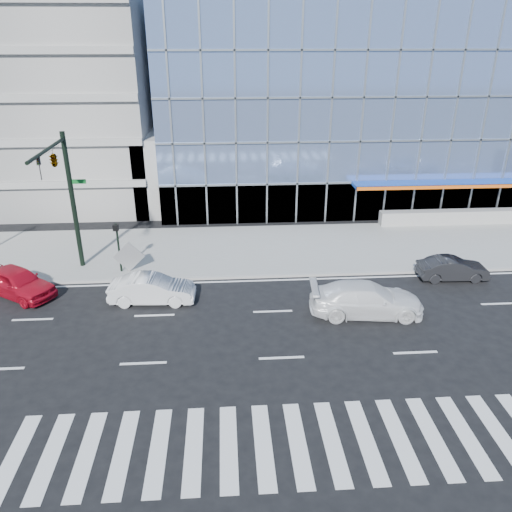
# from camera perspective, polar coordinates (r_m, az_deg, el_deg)

# --- Properties ---
(ground) EXTENTS (160.00, 160.00, 0.00)m
(ground) POSITION_cam_1_polar(r_m,az_deg,el_deg) (25.67, 1.92, -6.35)
(ground) COLOR black
(ground) RESTS_ON ground
(sidewalk) EXTENTS (120.00, 8.00, 0.15)m
(sidewalk) POSITION_cam_1_polar(r_m,az_deg,el_deg) (32.75, 0.57, 0.87)
(sidewalk) COLOR gray
(sidewalk) RESTS_ON ground
(theatre_building) EXTENTS (42.00, 26.00, 15.00)m
(theatre_building) POSITION_cam_1_polar(r_m,az_deg,el_deg) (50.99, 15.60, 17.10)
(theatre_building) COLOR #7D99D0
(theatre_building) RESTS_ON ground
(parking_garage) EXTENTS (24.00, 24.00, 20.00)m
(parking_garage) POSITION_cam_1_polar(r_m,az_deg,el_deg) (51.24, -25.39, 18.62)
(parking_garage) COLOR gray
(parking_garage) RESTS_ON ground
(ramp_block) EXTENTS (6.00, 8.00, 6.00)m
(ramp_block) POSITION_cam_1_polar(r_m,az_deg,el_deg) (41.40, -8.92, 9.85)
(ramp_block) COLOR gray
(ramp_block) RESTS_ON ground
(traffic_signal) EXTENTS (1.14, 5.74, 8.00)m
(traffic_signal) POSITION_cam_1_polar(r_m,az_deg,el_deg) (28.78, -21.49, 8.70)
(traffic_signal) COLOR black
(traffic_signal) RESTS_ON sidewalk
(ped_signal_post) EXTENTS (0.30, 0.33, 3.00)m
(ped_signal_post) POSITION_cam_1_polar(r_m,az_deg,el_deg) (29.71, -15.54, 1.74)
(ped_signal_post) COLOR black
(ped_signal_post) RESTS_ON sidewalk
(white_suv) EXTENTS (5.82, 2.71, 1.64)m
(white_suv) POSITION_cam_1_polar(r_m,az_deg,el_deg) (25.68, 12.51, -4.84)
(white_suv) COLOR white
(white_suv) RESTS_ON ground
(white_sedan) EXTENTS (4.54, 1.78, 1.47)m
(white_sedan) POSITION_cam_1_polar(r_m,az_deg,el_deg) (26.76, -11.79, -3.74)
(white_sedan) COLOR silver
(white_sedan) RESTS_ON ground
(dark_sedan) EXTENTS (4.00, 1.50, 1.31)m
(dark_sedan) POSITION_cam_1_polar(r_m,az_deg,el_deg) (30.76, 21.56, -1.36)
(dark_sedan) COLOR black
(dark_sedan) RESTS_ON ground
(red_sedan) EXTENTS (4.92, 4.10, 1.58)m
(red_sedan) POSITION_cam_1_polar(r_m,az_deg,el_deg) (29.75, -25.66, -2.68)
(red_sedan) COLOR #B70E21
(red_sedan) RESTS_ON ground
(tilted_panel) EXTENTS (1.82, 0.35, 1.84)m
(tilted_panel) POSITION_cam_1_polar(r_m,az_deg,el_deg) (30.06, -14.31, -0.07)
(tilted_panel) COLOR gray
(tilted_panel) RESTS_ON sidewalk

